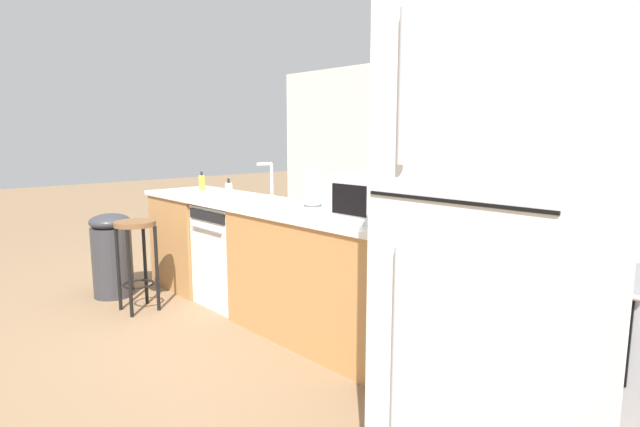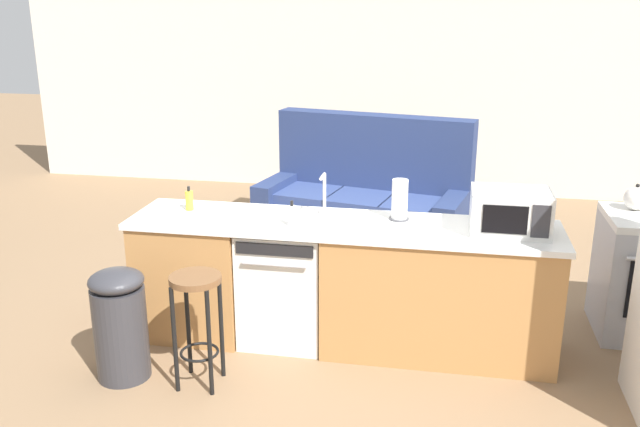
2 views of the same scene
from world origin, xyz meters
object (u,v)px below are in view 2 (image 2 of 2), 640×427
object	(u,v)px
dishwasher	(285,283)
trash_bin	(120,323)
kettle	(636,198)
couch	(366,205)
dish_soap_bottle	(189,200)
bar_stool	(197,307)
microwave	(510,212)
soap_bottle	(292,216)
paper_towel_roll	(400,200)

from	to	relation	value
dishwasher	trash_bin	distance (m)	1.16
kettle	trash_bin	xyz separation A→B (m)	(-3.34, -1.40, -0.61)
kettle	couch	bearing A→B (deg)	145.82
dishwasher	dish_soap_bottle	distance (m)	0.91
bar_stool	trash_bin	size ratio (longest dim) A/B	1.00
dishwasher	microwave	size ratio (longest dim) A/B	1.68
soap_bottle	dish_soap_bottle	bearing A→B (deg)	164.81
microwave	dish_soap_bottle	size ratio (longest dim) A/B	2.84
trash_bin	couch	world-z (taller)	couch
kettle	couch	size ratio (longest dim) A/B	0.10
microwave	paper_towel_roll	xyz separation A→B (m)	(-0.72, 0.14, -0.00)
microwave	couch	bearing A→B (deg)	119.16
microwave	couch	xyz separation A→B (m)	(-1.18, 2.12, -0.65)
paper_towel_roll	bar_stool	bearing A→B (deg)	-143.81
paper_towel_roll	trash_bin	xyz separation A→B (m)	(-1.69, -0.86, -0.66)
soap_bottle	couch	size ratio (longest dim) A/B	0.08
kettle	microwave	bearing A→B (deg)	-143.95
dishwasher	couch	world-z (taller)	couch
dishwasher	trash_bin	bearing A→B (deg)	-141.46
soap_bottle	trash_bin	size ratio (longest dim) A/B	0.24
microwave	paper_towel_roll	distance (m)	0.73
dish_soap_bottle	kettle	distance (m)	3.21
microwave	soap_bottle	world-z (taller)	microwave
paper_towel_roll	trash_bin	size ratio (longest dim) A/B	0.38
couch	soap_bottle	bearing A→B (deg)	-95.92
dishwasher	dish_soap_bottle	bearing A→B (deg)	173.52
dishwasher	bar_stool	xyz separation A→B (m)	(-0.39, -0.72, 0.11)
bar_stool	paper_towel_roll	bearing A→B (deg)	36.19
microwave	kettle	world-z (taller)	microwave
microwave	soap_bottle	size ratio (longest dim) A/B	2.84
dish_soap_bottle	bar_stool	xyz separation A→B (m)	(0.33, -0.80, -0.44)
dishwasher	microwave	distance (m)	1.62
paper_towel_roll	soap_bottle	bearing A→B (deg)	-158.34
paper_towel_roll	bar_stool	world-z (taller)	paper_towel_roll
bar_stool	trash_bin	world-z (taller)	same
paper_towel_roll	trash_bin	distance (m)	2.01
paper_towel_roll	microwave	bearing A→B (deg)	-10.94
trash_bin	couch	size ratio (longest dim) A/B	0.35
dish_soap_bottle	bar_stool	world-z (taller)	dish_soap_bottle
kettle	dishwasher	bearing A→B (deg)	-164.42
dish_soap_bottle	paper_towel_roll	bearing A→B (deg)	2.15
bar_stool	microwave	bearing A→B (deg)	20.74
soap_bottle	kettle	size ratio (longest dim) A/B	0.86
paper_towel_roll	bar_stool	size ratio (longest dim) A/B	0.38
dishwasher	kettle	size ratio (longest dim) A/B	4.10
soap_bottle	bar_stool	world-z (taller)	soap_bottle
dishwasher	paper_towel_roll	distance (m)	1.00
paper_towel_roll	bar_stool	distance (m)	1.53
dishwasher	soap_bottle	xyz separation A→B (m)	(0.09, -0.14, 0.55)
microwave	dish_soap_bottle	distance (m)	2.22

